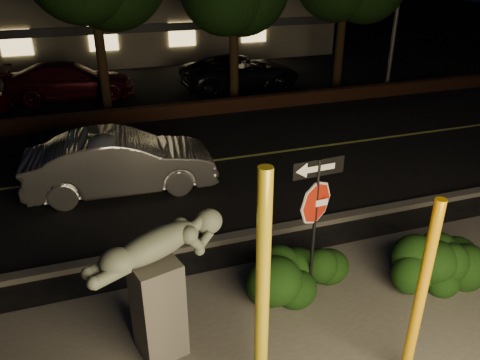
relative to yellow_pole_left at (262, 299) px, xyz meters
name	(u,v)px	position (x,y,z in m)	size (l,w,h in m)	color
ground	(191,128)	(1.66, 10.92, -1.71)	(90.00, 90.00, 0.00)	black
road	(215,161)	(1.66, 7.92, -1.71)	(80.00, 8.00, 0.01)	black
lane_marking	(215,160)	(1.66, 7.92, -1.69)	(80.00, 0.12, 0.01)	#C4C34E
curb	(268,231)	(1.66, 3.82, -1.65)	(80.00, 0.25, 0.12)	#4C4944
brick_wall	(182,110)	(1.66, 12.22, -1.46)	(40.00, 0.35, 0.50)	#4A2618
parking_lot	(156,81)	(1.66, 17.92, -1.71)	(40.00, 12.00, 0.01)	black
building	(131,17)	(1.66, 25.90, 0.29)	(22.00, 10.20, 4.00)	#70685A
yellow_pole_left	(262,299)	(0.00, 0.00, 0.00)	(0.17, 0.17, 3.43)	yellow
yellow_pole_right	(420,297)	(2.06, -0.30, -0.29)	(0.14, 0.14, 2.85)	#EAA20C
signpost	(316,203)	(1.57, 1.69, 0.14)	(0.88, 0.10, 2.60)	black
sculpture	(158,278)	(-1.04, 1.31, -0.39)	(2.01, 0.98, 2.15)	#4C4944
hedge_center	(306,269)	(1.52, 1.78, -1.18)	(2.03, 0.95, 1.06)	black
hedge_right	(427,262)	(3.61, 1.26, -1.18)	(1.63, 0.87, 1.07)	black
hedge_far_right	(444,258)	(4.00, 1.30, -1.20)	(1.47, 0.92, 1.02)	black
silver_sedan	(121,162)	(-1.01, 6.91, -0.96)	(1.59, 4.57, 1.50)	#A4A3A8
parked_car_darkred	(70,81)	(-2.10, 16.05, -0.98)	(2.04, 5.03, 1.46)	#470D17
parked_car_dark	(241,72)	(5.00, 15.32, -0.99)	(2.41, 5.22, 1.45)	black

